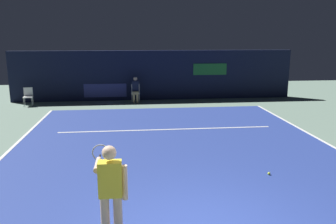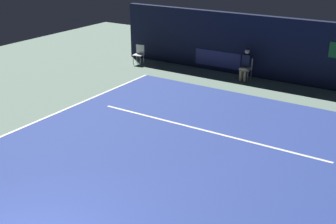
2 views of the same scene
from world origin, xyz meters
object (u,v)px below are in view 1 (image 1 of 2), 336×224
object	(u,v)px
tennis_ball	(269,173)
tennis_player	(111,191)
courtside_chair_near	(28,96)
line_judge_on_chair	(135,89)

from	to	relation	value
tennis_ball	tennis_player	bearing A→B (deg)	-145.13
tennis_player	tennis_ball	size ratio (longest dim) A/B	25.44
tennis_player	courtside_chair_near	bearing A→B (deg)	111.08
tennis_ball	courtside_chair_near	bearing A→B (deg)	131.13
tennis_player	line_judge_on_chair	xyz separation A→B (m)	(0.56, 12.42, -0.30)
line_judge_on_chair	tennis_ball	bearing A→B (deg)	-72.58
line_judge_on_chair	tennis_ball	world-z (taller)	line_judge_on_chair
courtside_chair_near	tennis_ball	bearing A→B (deg)	-48.87
line_judge_on_chair	courtside_chair_near	bearing A→B (deg)	-176.18
tennis_player	courtside_chair_near	xyz separation A→B (m)	(-4.65, 12.07, -0.49)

